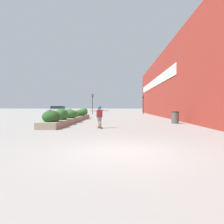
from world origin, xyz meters
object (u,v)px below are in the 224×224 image
at_px(skateboarder, 99,114).
at_px(traffic_light_left, 93,101).
at_px(trash_bin, 175,117).
at_px(car_center_left, 58,109).
at_px(traffic_light_right, 143,102).
at_px(skateboard, 99,127).
at_px(car_leftmost, 187,109).

height_order(skateboarder, traffic_light_left, traffic_light_left).
xyz_separation_m(trash_bin, car_center_left, (-17.16, 24.59, 0.32)).
bearing_deg(skateboarder, car_center_left, 84.31).
height_order(skateboarder, trash_bin, skateboarder).
height_order(traffic_light_left, traffic_light_right, traffic_light_left).
relative_size(skateboard, traffic_light_left, 0.21).
height_order(skateboard, skateboarder, skateboarder).
relative_size(skateboarder, car_center_left, 0.29).
distance_m(car_center_left, traffic_light_left, 9.07).
relative_size(traffic_light_left, traffic_light_right, 1.08).
bearing_deg(traffic_light_right, traffic_light_left, 179.53).
bearing_deg(traffic_light_left, car_center_left, 149.92).
bearing_deg(traffic_light_right, skateboarder, -103.44).
height_order(car_leftmost, traffic_light_right, traffic_light_right).
bearing_deg(traffic_light_right, car_center_left, 165.04).
height_order(car_center_left, traffic_light_left, traffic_light_left).
bearing_deg(skateboarder, traffic_light_left, 71.14).
bearing_deg(car_leftmost, trash_bin, 159.35).
distance_m(trash_bin, car_center_left, 29.99).
xyz_separation_m(skateboarder, traffic_light_right, (5.71, 23.90, 1.43)).
bearing_deg(traffic_light_left, traffic_light_right, -0.47).
bearing_deg(traffic_light_left, trash_bin, -64.85).
bearing_deg(car_leftmost, traffic_light_right, 116.88).
relative_size(skateboarder, traffic_light_left, 0.37).
bearing_deg(trash_bin, car_leftmost, 69.35).
bearing_deg(car_leftmost, car_center_left, 90.62).
bearing_deg(car_center_left, car_leftmost, 90.62).
relative_size(car_center_left, traffic_light_left, 1.28).
height_order(car_leftmost, car_center_left, car_leftmost).
xyz_separation_m(skateboard, traffic_light_right, (5.71, 23.90, 2.27)).
distance_m(skateboard, car_leftmost, 32.53).
xyz_separation_m(car_leftmost, car_center_left, (-26.54, -0.29, -0.00)).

